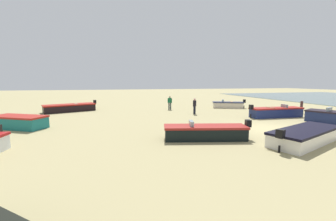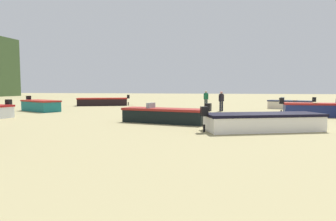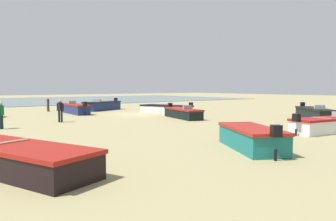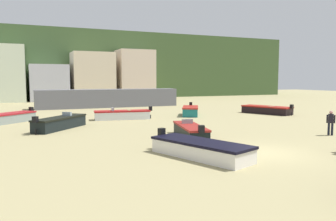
{
  "view_description": "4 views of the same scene",
  "coord_description": "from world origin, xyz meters",
  "px_view_note": "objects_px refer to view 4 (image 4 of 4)",
  "views": [
    {
      "loc": [
        -11.92,
        10.22,
        3.23
      ],
      "look_at": [
        4.72,
        5.93,
        0.85
      ],
      "focal_mm": 22.06,
      "sensor_mm": 36.0,
      "label": 1
    },
    {
      "loc": [
        -16.91,
        2.0,
        1.88
      ],
      "look_at": [
        -1.91,
        5.02,
        0.71
      ],
      "focal_mm": 31.67,
      "sensor_mm": 36.0,
      "label": 2
    },
    {
      "loc": [
        14.63,
        24.93,
        2.47
      ],
      "look_at": [
        -0.84,
        4.13,
        0.57
      ],
      "focal_mm": 34.15,
      "sensor_mm": 36.0,
      "label": 3
    },
    {
      "loc": [
        -10.8,
        -13.01,
        3.63
      ],
      "look_at": [
        0.16,
        12.55,
        1.03
      ],
      "focal_mm": 35.51,
      "sensor_mm": 36.0,
      "label": 4
    }
  ],
  "objects_px": {
    "boat_grey_5": "(12,117)",
    "boat_black_7": "(60,123)",
    "boat_white_0": "(122,115)",
    "boat_black_6": "(267,110)",
    "boat_teal_2": "(190,111)",
    "beach_walker_distant": "(331,121)",
    "boat_white_1": "(200,149)",
    "boat_black_9": "(190,131)"
  },
  "relations": [
    {
      "from": "boat_grey_5",
      "to": "boat_black_7",
      "type": "distance_m",
      "value": 6.49
    },
    {
      "from": "boat_white_0",
      "to": "boat_black_7",
      "type": "bearing_deg",
      "value": 132.61
    },
    {
      "from": "boat_black_6",
      "to": "boat_white_0",
      "type": "bearing_deg",
      "value": 153.84
    },
    {
      "from": "boat_white_0",
      "to": "boat_teal_2",
      "type": "bearing_deg",
      "value": -77.69
    },
    {
      "from": "beach_walker_distant",
      "to": "boat_white_1",
      "type": "bearing_deg",
      "value": -119.81
    },
    {
      "from": "boat_grey_5",
      "to": "boat_white_0",
      "type": "bearing_deg",
      "value": -144.12
    },
    {
      "from": "beach_walker_distant",
      "to": "boat_black_7",
      "type": "bearing_deg",
      "value": -162.14
    },
    {
      "from": "boat_teal_2",
      "to": "boat_black_6",
      "type": "bearing_deg",
      "value": -163.85
    },
    {
      "from": "boat_grey_5",
      "to": "boat_black_7",
      "type": "relative_size",
      "value": 0.84
    },
    {
      "from": "boat_black_7",
      "to": "boat_white_1",
      "type": "bearing_deg",
      "value": -25.74
    },
    {
      "from": "boat_black_6",
      "to": "boat_black_9",
      "type": "distance_m",
      "value": 17.12
    },
    {
      "from": "boat_white_0",
      "to": "beach_walker_distant",
      "type": "xyz_separation_m",
      "value": [
        10.13,
        -13.8,
        0.53
      ]
    },
    {
      "from": "boat_black_7",
      "to": "beach_walker_distant",
      "type": "xyz_separation_m",
      "value": [
        15.93,
        -9.81,
        0.49
      ]
    },
    {
      "from": "boat_black_6",
      "to": "beach_walker_distant",
      "type": "height_order",
      "value": "beach_walker_distant"
    },
    {
      "from": "boat_white_1",
      "to": "boat_teal_2",
      "type": "relative_size",
      "value": 1.33
    },
    {
      "from": "boat_white_1",
      "to": "boat_black_6",
      "type": "distance_m",
      "value": 21.71
    },
    {
      "from": "boat_white_1",
      "to": "boat_teal_2",
      "type": "xyz_separation_m",
      "value": [
        7.85,
        16.37,
        0.06
      ]
    },
    {
      "from": "boat_white_1",
      "to": "boat_grey_5",
      "type": "relative_size",
      "value": 1.38
    },
    {
      "from": "boat_black_7",
      "to": "boat_white_0",
      "type": "bearing_deg",
      "value": 75.16
    },
    {
      "from": "boat_teal_2",
      "to": "boat_grey_5",
      "type": "xyz_separation_m",
      "value": [
        -16.39,
        1.03,
        -0.03
      ]
    },
    {
      "from": "boat_white_0",
      "to": "beach_walker_distant",
      "type": "bearing_deg",
      "value": -135.61
    },
    {
      "from": "boat_black_6",
      "to": "boat_white_1",
      "type": "bearing_deg",
      "value": -159.33
    },
    {
      "from": "boat_white_1",
      "to": "boat_grey_5",
      "type": "xyz_separation_m",
      "value": [
        -8.54,
        17.39,
        0.03
      ]
    },
    {
      "from": "boat_teal_2",
      "to": "boat_black_7",
      "type": "xyz_separation_m",
      "value": [
        -13.03,
        -4.52,
        0.01
      ]
    },
    {
      "from": "boat_black_6",
      "to": "beach_walker_distant",
      "type": "relative_size",
      "value": 3.39
    },
    {
      "from": "boat_black_9",
      "to": "boat_grey_5",
      "type": "bearing_deg",
      "value": 142.69
    },
    {
      "from": "boat_white_0",
      "to": "boat_grey_5",
      "type": "xyz_separation_m",
      "value": [
        -9.16,
        1.56,
        0.0
      ]
    },
    {
      "from": "boat_grey_5",
      "to": "beach_walker_distant",
      "type": "xyz_separation_m",
      "value": [
        19.3,
        -15.36,
        0.53
      ]
    },
    {
      "from": "beach_walker_distant",
      "to": "boat_black_6",
      "type": "bearing_deg",
      "value": 116.67
    },
    {
      "from": "boat_black_7",
      "to": "boat_black_9",
      "type": "height_order",
      "value": "boat_black_7"
    },
    {
      "from": "boat_white_0",
      "to": "boat_black_6",
      "type": "relative_size",
      "value": 0.97
    },
    {
      "from": "boat_grey_5",
      "to": "boat_black_7",
      "type": "height_order",
      "value": "boat_black_7"
    },
    {
      "from": "boat_black_7",
      "to": "boat_black_9",
      "type": "distance_m",
      "value": 9.99
    },
    {
      "from": "boat_teal_2",
      "to": "boat_black_7",
      "type": "height_order",
      "value": "boat_black_7"
    },
    {
      "from": "boat_teal_2",
      "to": "boat_black_6",
      "type": "distance_m",
      "value": 8.38
    },
    {
      "from": "boat_white_0",
      "to": "boat_grey_5",
      "type": "distance_m",
      "value": 9.3
    },
    {
      "from": "boat_teal_2",
      "to": "boat_black_9",
      "type": "relative_size",
      "value": 0.82
    },
    {
      "from": "boat_black_6",
      "to": "beach_walker_distant",
      "type": "distance_m",
      "value": 13.67
    },
    {
      "from": "boat_white_1",
      "to": "boat_black_6",
      "type": "bearing_deg",
      "value": -158.03
    },
    {
      "from": "boat_white_0",
      "to": "boat_white_1",
      "type": "bearing_deg",
      "value": -174.16
    },
    {
      "from": "boat_black_9",
      "to": "boat_black_7",
      "type": "bearing_deg",
      "value": 148.39
    },
    {
      "from": "boat_black_6",
      "to": "boat_black_9",
      "type": "relative_size",
      "value": 1.11
    }
  ]
}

